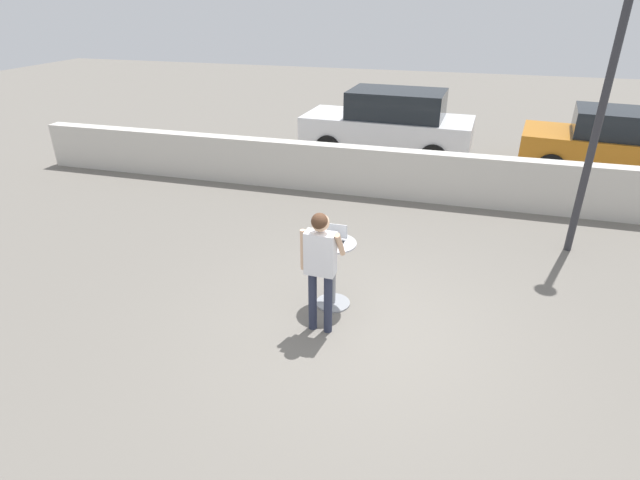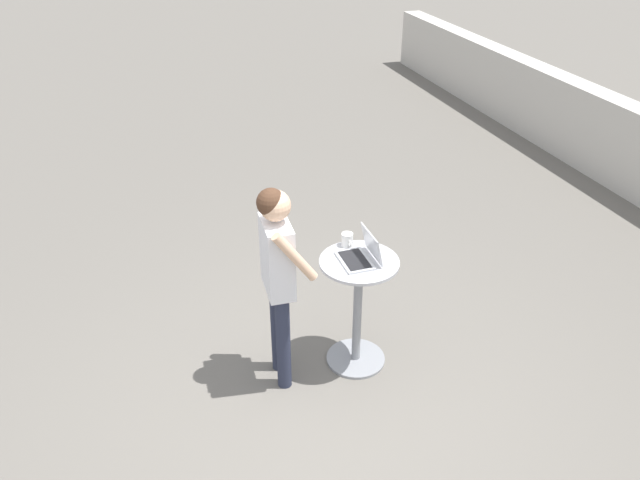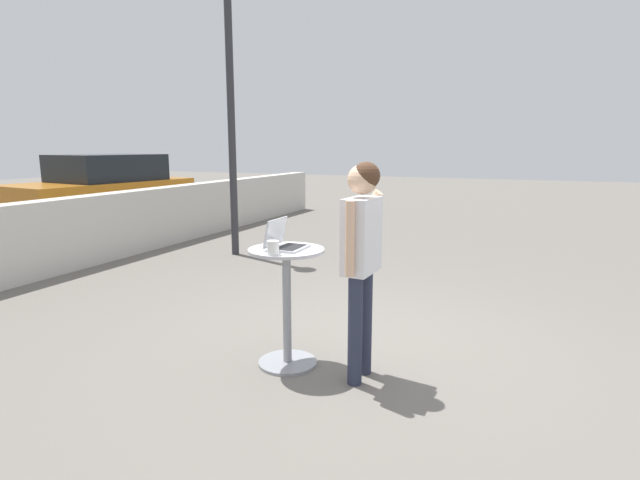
% 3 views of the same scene
% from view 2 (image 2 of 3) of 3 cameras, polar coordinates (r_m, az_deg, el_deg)
% --- Properties ---
extents(ground_plane, '(50.00, 50.00, 0.00)m').
position_cam_2_polar(ground_plane, '(4.83, -0.13, -16.06)').
color(ground_plane, slate).
extents(cafe_table, '(0.61, 0.61, 0.98)m').
position_cam_2_polar(cafe_table, '(4.95, 3.46, -5.88)').
color(cafe_table, gray).
rests_on(cafe_table, ground_plane).
extents(laptop, '(0.33, 0.27, 0.24)m').
position_cam_2_polar(laptop, '(4.69, 3.78, -1.31)').
color(laptop, '#B7BABF').
rests_on(laptop, cafe_table).
extents(coffee_mug, '(0.13, 0.09, 0.11)m').
position_cam_2_polar(coffee_mug, '(4.87, 2.51, 0.03)').
color(coffee_mug, white).
rests_on(coffee_mug, cafe_table).
extents(standing_person, '(0.53, 0.36, 1.68)m').
position_cam_2_polar(standing_person, '(4.52, -3.91, -2.30)').
color(standing_person, '#282D42').
rests_on(standing_person, ground_plane).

